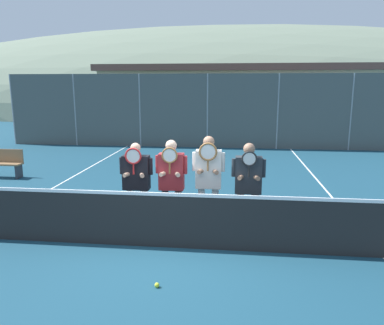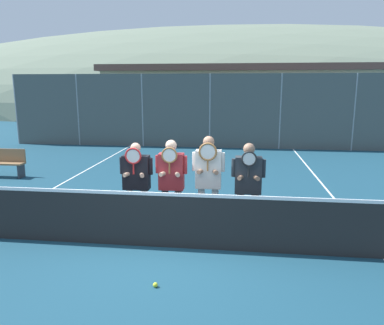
% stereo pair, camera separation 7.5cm
% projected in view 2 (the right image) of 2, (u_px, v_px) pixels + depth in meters
% --- Properties ---
extents(ground_plane, '(120.00, 120.00, 0.00)m').
position_uv_depth(ground_plane, '(161.00, 247.00, 6.47)').
color(ground_plane, navy).
extents(hill_distant, '(103.02, 57.23, 20.03)m').
position_uv_depth(hill_distant, '(230.00, 105.00, 53.20)').
color(hill_distant, slate).
rests_on(hill_distant, ground_plane).
extents(clubhouse_building, '(16.47, 5.50, 3.89)m').
position_uv_depth(clubhouse_building, '(242.00, 98.00, 22.77)').
color(clubhouse_building, beige).
rests_on(clubhouse_building, ground_plane).
extents(fence_back, '(18.32, 0.06, 3.24)m').
position_uv_depth(fence_back, '(210.00, 111.00, 16.44)').
color(fence_back, gray).
rests_on(fence_back, ground_plane).
extents(tennis_net, '(9.86, 0.09, 1.08)m').
position_uv_depth(tennis_net, '(161.00, 219.00, 6.36)').
color(tennis_net, gray).
rests_on(tennis_net, ground_plane).
extents(court_line_left_sideline, '(0.05, 16.00, 0.01)m').
position_uv_depth(court_line_left_sideline, '(48.00, 191.00, 9.83)').
color(court_line_left_sideline, white).
rests_on(court_line_left_sideline, ground_plane).
extents(court_line_right_sideline, '(0.05, 16.00, 0.01)m').
position_uv_depth(court_line_right_sideline, '(337.00, 202.00, 8.93)').
color(court_line_right_sideline, white).
rests_on(court_line_right_sideline, ground_plane).
extents(player_leftmost, '(0.63, 0.34, 1.70)m').
position_uv_depth(player_leftmost, '(136.00, 179.00, 7.03)').
color(player_leftmost, white).
rests_on(player_leftmost, ground_plane).
extents(player_center_left, '(0.59, 0.34, 1.77)m').
position_uv_depth(player_center_left, '(171.00, 179.00, 6.88)').
color(player_center_left, '#56565B').
rests_on(player_center_left, ground_plane).
extents(player_center_right, '(0.60, 0.34, 1.85)m').
position_uv_depth(player_center_right, '(208.00, 177.00, 6.85)').
color(player_center_right, white).
rests_on(player_center_right, ground_plane).
extents(player_rightmost, '(0.61, 0.34, 1.75)m').
position_uv_depth(player_rightmost, '(248.00, 183.00, 6.69)').
color(player_rightmost, '#232838').
rests_on(player_rightmost, ground_plane).
extents(car_far_left, '(4.60, 1.91, 1.76)m').
position_uv_depth(car_far_left, '(101.00, 121.00, 19.61)').
color(car_far_left, '#285638').
rests_on(car_far_left, ground_plane).
extents(car_left_of_center, '(4.37, 2.02, 1.74)m').
position_uv_depth(car_left_of_center, '(202.00, 123.00, 18.84)').
color(car_left_of_center, '#285638').
rests_on(car_left_of_center, ground_plane).
extents(car_center, '(4.64, 2.03, 1.86)m').
position_uv_depth(car_center, '(311.00, 123.00, 18.05)').
color(car_center, '#B2B7BC').
rests_on(car_center, ground_plane).
extents(tennis_ball_on_court, '(0.07, 0.07, 0.07)m').
position_uv_depth(tennis_ball_on_court, '(155.00, 285.00, 5.17)').
color(tennis_ball_on_court, '#CCDB33').
rests_on(tennis_ball_on_court, ground_plane).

